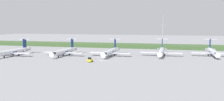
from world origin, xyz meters
TOP-DOWN VIEW (x-y plane):
  - ground_plane at (0.00, 30.00)m, footprint 500.00×500.00m
  - grass_berm at (0.00, 68.36)m, footprint 320.00×20.00m
  - regional_jet_nearest at (-53.52, 3.69)m, footprint 22.81×31.00m
  - regional_jet_second at (-26.31, 11.96)m, footprint 22.81×31.00m
  - regional_jet_third at (-0.63, 16.96)m, footprint 22.81×31.00m
  - regional_jet_fourth at (26.80, 24.69)m, footprint 22.81×31.00m
  - regional_jet_fifth at (54.59, 29.70)m, footprint 22.81×31.00m
  - antenna_mast at (25.91, 66.49)m, footprint 4.40×0.50m
  - baggage_tug at (-4.64, -6.72)m, footprint 1.72×3.20m
  - safety_cone_front_marker at (-28.34, -4.95)m, footprint 0.44×0.44m
  - safety_cone_mid_marker at (-24.90, -5.10)m, footprint 0.44×0.44m

SIDE VIEW (x-z plane):
  - ground_plane at x=0.00m, z-range 0.00..0.00m
  - safety_cone_front_marker at x=-28.34m, z-range 0.00..0.55m
  - safety_cone_mid_marker at x=-24.90m, z-range 0.00..0.55m
  - baggage_tug at x=-4.64m, z-range -0.15..2.15m
  - grass_berm at x=0.00m, z-range 0.00..2.47m
  - regional_jet_nearest at x=-53.52m, z-range -1.96..7.04m
  - regional_jet_second at x=-26.31m, z-range -1.96..7.04m
  - regional_jet_third at x=-0.63m, z-range -1.96..7.04m
  - regional_jet_fourth at x=26.80m, z-range -1.96..7.04m
  - regional_jet_fifth at x=54.59m, z-range -1.96..7.04m
  - antenna_mast at x=25.91m, z-range -2.28..23.91m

